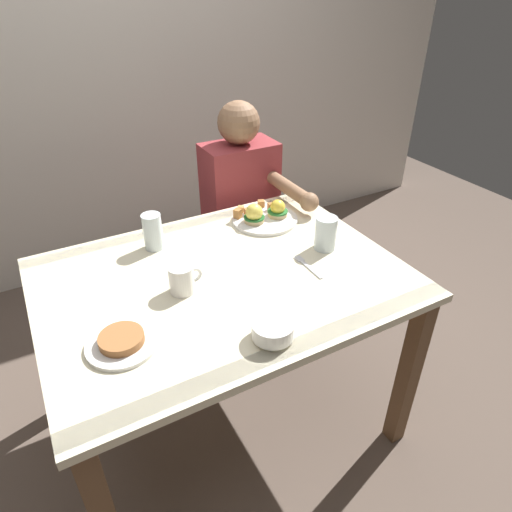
% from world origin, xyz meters
% --- Properties ---
extents(ground_plane, '(6.00, 6.00, 0.00)m').
position_xyz_m(ground_plane, '(0.00, 0.00, 0.00)').
color(ground_plane, brown).
extents(back_wall, '(4.80, 0.10, 2.60)m').
position_xyz_m(back_wall, '(0.00, 1.50, 1.30)').
color(back_wall, silver).
rests_on(back_wall, ground_plane).
extents(dining_table, '(1.20, 0.90, 0.74)m').
position_xyz_m(dining_table, '(0.00, 0.00, 0.63)').
color(dining_table, beige).
rests_on(dining_table, ground_plane).
extents(eggs_benedict_plate, '(0.27, 0.27, 0.09)m').
position_xyz_m(eggs_benedict_plate, '(0.32, 0.27, 0.77)').
color(eggs_benedict_plate, white).
rests_on(eggs_benedict_plate, dining_table).
extents(fruit_bowl, '(0.12, 0.12, 0.05)m').
position_xyz_m(fruit_bowl, '(-0.01, -0.34, 0.77)').
color(fruit_bowl, white).
rests_on(fruit_bowl, dining_table).
extents(coffee_mug, '(0.11, 0.08, 0.09)m').
position_xyz_m(coffee_mug, '(-0.15, -0.02, 0.79)').
color(coffee_mug, white).
rests_on(coffee_mug, dining_table).
extents(fork, '(0.02, 0.16, 0.00)m').
position_xyz_m(fork, '(0.28, -0.09, 0.74)').
color(fork, silver).
rests_on(fork, dining_table).
extents(water_glass_near, '(0.08, 0.08, 0.13)m').
position_xyz_m(water_glass_near, '(0.41, -0.02, 0.80)').
color(water_glass_near, silver).
rests_on(water_glass_near, dining_table).
extents(water_glass_far, '(0.07, 0.07, 0.14)m').
position_xyz_m(water_glass_far, '(-0.14, 0.29, 0.80)').
color(water_glass_far, silver).
rests_on(water_glass_far, dining_table).
extents(side_plate, '(0.20, 0.20, 0.04)m').
position_xyz_m(side_plate, '(-0.38, -0.17, 0.75)').
color(side_plate, white).
rests_on(side_plate, dining_table).
extents(diner_person, '(0.34, 0.54, 1.14)m').
position_xyz_m(diner_person, '(0.39, 0.60, 0.65)').
color(diner_person, '#33333D').
rests_on(diner_person, ground_plane).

